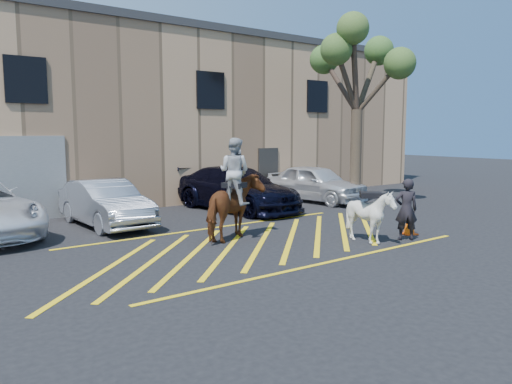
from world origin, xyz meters
TOP-DOWN VIEW (x-y plane):
  - ground at (0.00, 0.00)m, footprint 90.00×90.00m
  - car_silver_sedan at (-2.44, 4.48)m, footprint 1.68×4.44m
  - car_blue_suv at (2.68, 4.65)m, footprint 2.90×5.80m
  - car_white_suv at (6.64, 4.55)m, footprint 2.37×4.75m
  - handler at (3.36, -2.39)m, footprint 0.73×0.69m
  - warehouse at (-0.01, 11.99)m, footprint 32.42×10.20m
  - hatching_zone at (-0.00, -0.30)m, footprint 12.60×5.12m
  - mounted_bay at (-0.34, 0.45)m, footprint 2.31×1.82m
  - saddled_white at (2.30, -2.05)m, footprint 1.75×1.76m
  - traffic_cone at (4.09, -1.99)m, footprint 0.48×0.48m
  - tree at (7.21, 2.88)m, footprint 3.99×4.37m

SIDE VIEW (x-z plane):
  - ground at x=0.00m, z-range 0.00..0.00m
  - hatching_zone at x=0.00m, z-range 0.00..0.01m
  - traffic_cone at x=4.09m, z-range 0.00..0.73m
  - car_silver_sedan at x=-2.44m, z-range 0.00..1.45m
  - saddled_white at x=2.30m, z-range 0.01..1.46m
  - car_white_suv at x=6.64m, z-range 0.00..1.55m
  - car_blue_suv at x=2.68m, z-range 0.00..1.62m
  - handler at x=3.36m, z-range 0.00..1.69m
  - mounted_bay at x=-0.34m, z-range -0.27..2.51m
  - warehouse at x=-0.01m, z-range 0.00..7.30m
  - tree at x=7.21m, z-range 2.04..9.35m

